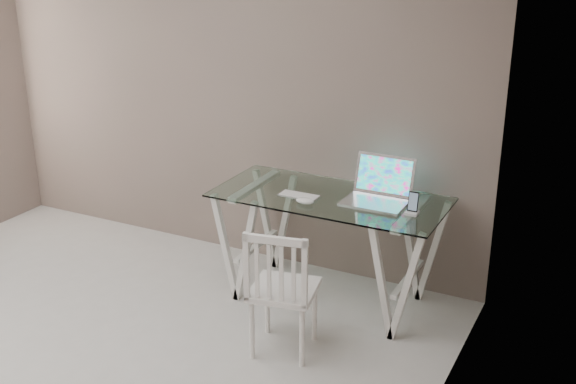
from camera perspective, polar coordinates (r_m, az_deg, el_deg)
name	(u,v)px	position (r m, az deg, el deg)	size (l,w,h in m)	color
desk	(329,247)	(4.80, 3.23, -4.40)	(1.50, 0.70, 0.75)	silver
chair	(281,287)	(4.15, -0.59, -7.53)	(0.43, 0.43, 0.81)	white
laptop	(379,191)	(4.59, 7.18, 0.07)	(0.39, 0.35, 0.27)	silver
keyboard	(299,196)	(4.65, 0.89, -0.28)	(0.27, 0.12, 0.01)	silver
mouse	(305,201)	(4.52, 1.34, -0.71)	(0.12, 0.07, 0.04)	silver
phone_dock	(413,208)	(4.42, 9.81, -1.25)	(0.08, 0.08, 0.14)	white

